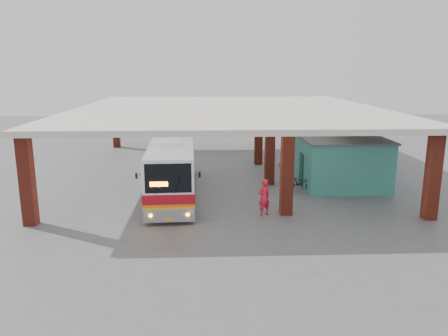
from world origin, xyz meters
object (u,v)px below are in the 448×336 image
motorcycle (300,183)px  pedestrian (264,197)px  red_chair (283,162)px  coach_bus (173,165)px

motorcycle → pedestrian: (-2.78, -4.23, 0.39)m
motorcycle → red_chair: (0.17, 7.06, -0.21)m
pedestrian → red_chair: bearing=-134.7°
red_chair → coach_bus: bearing=-132.2°
pedestrian → red_chair: pedestrian is taller
pedestrian → red_chair: 11.68m
coach_bus → pedestrian: (4.92, -4.35, -0.75)m
coach_bus → pedestrian: coach_bus is taller
motorcycle → pedestrian: pedestrian is taller
coach_bus → red_chair: size_ratio=15.89×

